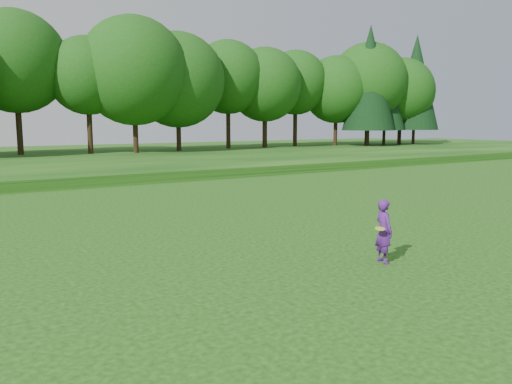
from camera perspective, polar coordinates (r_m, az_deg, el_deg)
ground at (r=10.85m, az=17.65°, el=-10.16°), size 140.00×140.00×0.00m
berm at (r=41.37m, az=-21.72°, el=3.23°), size 130.00×30.00×0.60m
walking_path at (r=27.86m, az=-15.96°, el=0.88°), size 130.00×1.60×0.04m
treeline at (r=45.44m, az=-23.27°, el=13.39°), size 104.00×7.00×15.00m
woman at (r=12.17m, az=14.39°, el=-4.35°), size 0.65×0.63×1.52m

